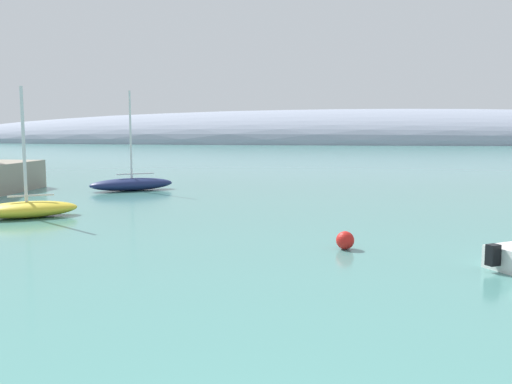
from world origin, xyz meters
name	(u,v)px	position (x,y,z in m)	size (l,w,h in m)	color
distant_ridge	(385,143)	(25.83, 198.79, 0.00)	(358.17, 67.09, 24.42)	#8E99AD
sailboat_yellow_near_shore	(27,208)	(-16.46, 24.06, 0.55)	(6.20, 5.07, 7.78)	yellow
sailboat_navy_mid_mooring	(132,184)	(-14.94, 38.64, 0.60)	(7.19, 5.69, 8.47)	navy
mooring_buoy_red	(345,240)	(2.07, 17.30, 0.40)	(0.81, 0.81, 0.81)	red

